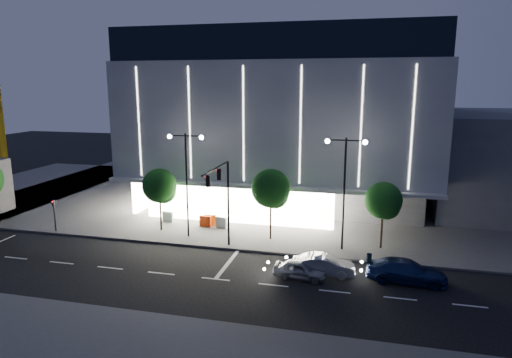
{
  "coord_description": "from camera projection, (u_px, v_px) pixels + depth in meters",
  "views": [
    {
      "loc": [
        11.56,
        -28.88,
        13.01
      ],
      "look_at": [
        2.46,
        8.16,
        5.0
      ],
      "focal_mm": 32.0,
      "sensor_mm": 36.0,
      "label": 1
    }
  ],
  "objects": [
    {
      "name": "barrier_c",
      "position": [
        210.0,
        220.0,
        42.03
      ],
      "size": [
        1.13,
        0.42,
        1.0
      ],
      "primitive_type": "cube",
      "rotation": [
        0.0,
        0.0,
        0.15
      ],
      "color": "orange",
      "rests_on": "sidewalk_museum"
    },
    {
      "name": "ped_signal_far",
      "position": [
        54.0,
        212.0,
        40.21
      ],
      "size": [
        0.22,
        0.24,
        3.0
      ],
      "color": "black",
      "rests_on": "ground"
    },
    {
      "name": "barrier_d",
      "position": [
        221.0,
        222.0,
        41.34
      ],
      "size": [
        1.13,
        0.52,
        1.0
      ],
      "primitive_type": "cube",
      "rotation": [
        0.0,
        0.0,
        -0.26
      ],
      "color": "#BCBCBC",
      "rests_on": "sidewalk_museum"
    },
    {
      "name": "car_third",
      "position": [
        406.0,
        271.0,
        30.35
      ],
      "size": [
        5.29,
        2.25,
        1.52
      ],
      "primitive_type": "imported",
      "rotation": [
        0.0,
        0.0,
        1.55
      ],
      "color": "navy",
      "rests_on": "ground"
    },
    {
      "name": "car_lead",
      "position": [
        300.0,
        270.0,
        30.95
      ],
      "size": [
        3.74,
        1.8,
        1.23
      ],
      "primitive_type": "imported",
      "rotation": [
        0.0,
        0.0,
        1.47
      ],
      "color": "gray",
      "rests_on": "ground"
    },
    {
      "name": "museum",
      "position": [
        290.0,
        117.0,
        51.41
      ],
      "size": [
        30.0,
        25.8,
        18.0
      ],
      "color": "#4C4C51",
      "rests_on": "ground"
    },
    {
      "name": "tree_right",
      "position": [
        384.0,
        202.0,
        35.65
      ],
      "size": [
        2.91,
        2.91,
        5.51
      ],
      "color": "black",
      "rests_on": "ground"
    },
    {
      "name": "sidewalk_museum",
      "position": [
        308.0,
        194.0,
        54.44
      ],
      "size": [
        70.0,
        40.0,
        0.15
      ],
      "primitive_type": "cube",
      "color": "#474747",
      "rests_on": "ground"
    },
    {
      "name": "tree_left",
      "position": [
        160.0,
        188.0,
        40.05
      ],
      "size": [
        3.02,
        3.02,
        5.72
      ],
      "color": "black",
      "rests_on": "ground"
    },
    {
      "name": "car_second",
      "position": [
        323.0,
        265.0,
        31.44
      ],
      "size": [
        4.43,
        1.9,
        1.42
      ],
      "primitive_type": "imported",
      "rotation": [
        0.0,
        0.0,
        1.67
      ],
      "color": "#BBBDC3",
      "rests_on": "ground"
    },
    {
      "name": "street_lamp_west",
      "position": [
        186.0,
        170.0,
        37.99
      ],
      "size": [
        3.16,
        0.36,
        9.0
      ],
      "color": "black",
      "rests_on": "ground"
    },
    {
      "name": "ground",
      "position": [
        196.0,
        268.0,
        32.82
      ],
      "size": [
        160.0,
        160.0,
        0.0
      ],
      "primitive_type": "plane",
      "color": "black",
      "rests_on": "ground"
    },
    {
      "name": "annex_building",
      "position": [
        506.0,
        160.0,
        48.53
      ],
      "size": [
        16.0,
        20.0,
        10.0
      ],
      "primitive_type": "cube",
      "color": "#4C4C51",
      "rests_on": "ground"
    },
    {
      "name": "barrier_b",
      "position": [
        168.0,
        217.0,
        43.12
      ],
      "size": [
        1.13,
        0.43,
        1.0
      ],
      "primitive_type": "cube",
      "rotation": [
        0.0,
        0.0,
        -0.17
      ],
      "color": "silver",
      "rests_on": "sidewalk_museum"
    },
    {
      "name": "tree_mid",
      "position": [
        271.0,
        191.0,
        37.66
      ],
      "size": [
        3.25,
        3.25,
        6.15
      ],
      "color": "black",
      "rests_on": "ground"
    },
    {
      "name": "traffic_mast",
      "position": [
        222.0,
        190.0,
        34.72
      ],
      "size": [
        0.33,
        5.89,
        7.07
      ],
      "color": "black",
      "rests_on": "ground"
    },
    {
      "name": "street_lamp_east",
      "position": [
        345.0,
        177.0,
        34.96
      ],
      "size": [
        3.16,
        0.36,
        9.0
      ],
      "color": "black",
      "rests_on": "ground"
    },
    {
      "name": "barrier_a",
      "position": [
        205.0,
        221.0,
        41.69
      ],
      "size": [
        1.11,
        0.32,
        1.0
      ],
      "primitive_type": "cube",
      "rotation": [
        0.0,
        0.0,
        -0.06
      ],
      "color": "#FC3B0E",
      "rests_on": "sidewalk_museum"
    }
  ]
}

